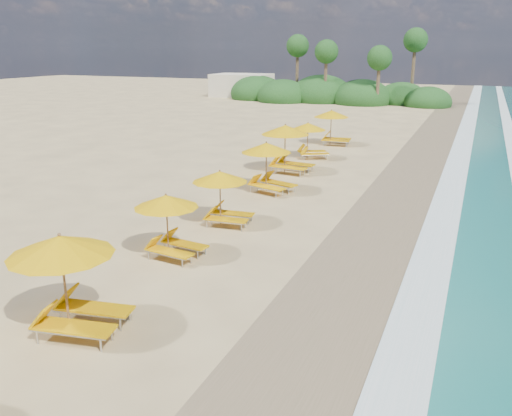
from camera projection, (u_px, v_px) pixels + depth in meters
The scene contains 12 objects.
ground at pixel (256, 243), 17.65m from camera, with size 160.00×160.00×0.00m, color tan.
wet_sand at pixel (378, 261), 16.17m from camera, with size 4.00×160.00×0.01m, color #897151.
surf_foam at pixel (474, 274), 15.17m from camera, with size 4.00×160.00×0.01m.
station_3 at pixel (71, 278), 11.82m from camera, with size 2.82×2.69×2.36m.
station_4 at pixel (171, 222), 16.21m from camera, with size 2.32×2.19×1.99m.
station_5 at pixel (224, 194), 19.17m from camera, with size 2.32×2.18×2.02m.
station_6 at pixel (269, 164), 23.45m from camera, with size 2.85×2.79×2.24m.
station_7 at pixel (288, 145), 27.05m from camera, with size 2.88×2.72×2.48m.
station_8 at pixel (310, 138), 30.55m from camera, with size 2.82×2.82×2.10m.
station_9 at pixel (334, 125), 34.70m from camera, with size 2.64×2.49×2.30m.
treeline at pixel (329, 93), 61.20m from camera, with size 25.80×8.80×9.74m.
beach_building at pixel (242, 85), 67.73m from camera, with size 7.00×5.00×2.80m, color beige.
Camera 1 is at (6.38, -15.27, 6.24)m, focal length 37.55 mm.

